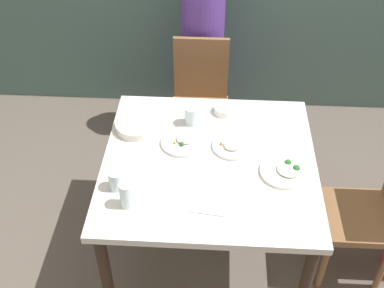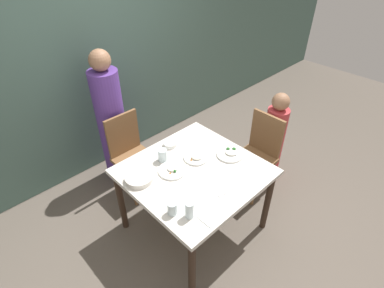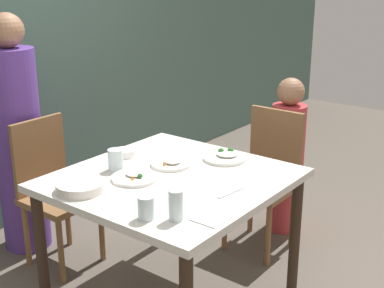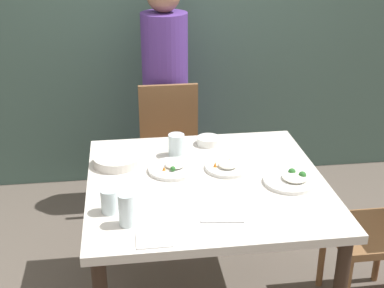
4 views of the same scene
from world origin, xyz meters
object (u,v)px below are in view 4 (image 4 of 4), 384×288
at_px(chair_child_spot, 384,222).
at_px(person_adult, 166,104).
at_px(glass_water_tall, 176,145).
at_px(chair_adult_spot, 171,154).
at_px(bowl_curry, 117,160).
at_px(plate_rice_adult, 173,168).

distance_m(chair_child_spot, person_adult, 1.63).
xyz_separation_m(chair_child_spot, glass_water_tall, (-1.02, 0.36, 0.32)).
relative_size(chair_child_spot, person_adult, 0.60).
bearing_deg(glass_water_tall, chair_child_spot, -19.65).
xyz_separation_m(chair_adult_spot, chair_child_spot, (0.99, -0.95, 0.00)).
xyz_separation_m(chair_child_spot, bowl_curry, (-1.32, 0.30, 0.29)).
relative_size(chair_adult_spot, chair_child_spot, 1.00).
bearing_deg(chair_child_spot, bowl_curry, -102.69).
bearing_deg(chair_adult_spot, person_adult, 90.00).
distance_m(chair_child_spot, bowl_curry, 1.39).
distance_m(chair_adult_spot, chair_child_spot, 1.38).
xyz_separation_m(chair_adult_spot, plate_rice_adult, (-0.06, -0.77, 0.28)).
relative_size(chair_child_spot, glass_water_tall, 7.90).
height_order(chair_adult_spot, plate_rice_adult, chair_adult_spot).
distance_m(chair_adult_spot, plate_rice_adult, 0.82).
bearing_deg(glass_water_tall, plate_rice_adult, -101.48).
height_order(chair_child_spot, plate_rice_adult, chair_child_spot).
height_order(chair_child_spot, glass_water_tall, chair_child_spot).
distance_m(chair_child_spot, plate_rice_adult, 1.10).
relative_size(person_adult, glass_water_tall, 13.26).
distance_m(person_adult, bowl_curry, 1.03).
height_order(chair_child_spot, bowl_curry, chair_child_spot).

